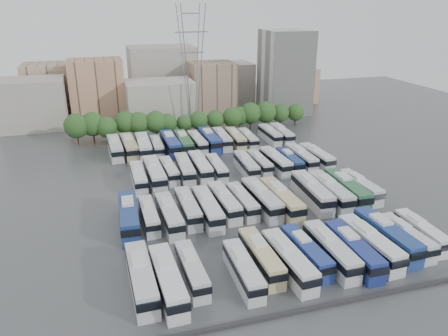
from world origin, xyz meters
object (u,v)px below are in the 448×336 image
object	(u,v)px
bus_r1_s7	(262,199)
bus_r2_s10	(275,161)
bus_r1_s11	(330,191)
bus_r3_s0	(115,148)
bus_r0_s12	(406,237)
bus_r2_s9	(259,163)
bus_r0_s8	(331,250)
bus_r2_s11	(290,160)
bus_r2_s2	(155,173)
bus_r3_s8	(222,139)
bus_r1_s8	(281,199)
bus_r0_s6	(289,260)
bus_r2_s1	(139,177)
bus_r1_s3	(188,208)
apartment_tower	(285,73)
bus_r0_s9	(353,250)
bus_r3_s12	(270,134)
bus_r1_s4	(208,208)
bus_r1_s6	(242,201)
bus_r2_s8	(246,165)
bus_r3_s1	(129,147)
bus_r3_s7	(209,140)
bus_r2_s12	(301,157)
bus_r1_s10	(312,192)
bus_r3_s10	(248,138)
bus_r3_s9	(236,138)
bus_r3_s6	(197,142)
bus_r2_s13	(316,156)
bus_r3_s3	(157,146)
bus_r0_s1	(168,280)
bus_r0_s7	(306,252)
bus_r2_s5	(200,166)
bus_r0_s0	(141,278)
bus_r3_s13	(282,134)
bus_r0_s13	(421,232)
bus_r3_s5	(184,143)
bus_r1_s2	(169,215)
bus_r0_s4	(243,270)
bus_r0_s10	(370,243)
bus_r0_s2	(192,270)
bus_r0_s5	(261,257)
bus_r1_s0	(129,216)
bus_r0_s11	(386,236)
bus_r1_s13	(360,187)
bus_r1_s1	(149,215)
bus_r1_s5	(224,202)
electricity_pylon	(192,62)
bus_r3_s4	(170,144)

from	to	relation	value
bus_r1_s7	bus_r2_s10	xyz separation A→B (m)	(9.89, 17.32, -0.12)
bus_r1_s11	bus_r3_s0	world-z (taller)	bus_r1_s11
bus_r0_s12	bus_r2_s9	bearing A→B (deg)	104.17
bus_r0_s8	bus_r2_s11	world-z (taller)	bus_r0_s8
bus_r2_s11	bus_r1_s11	bearing A→B (deg)	-88.74
bus_r2_s2	bus_r3_s8	size ratio (longest dim) A/B	1.13
bus_r1_s8	bus_r0_s6	bearing A→B (deg)	-112.08
bus_r2_s1	bus_r1_s3	bearing A→B (deg)	-68.04
apartment_tower	bus_r0_s9	bearing A→B (deg)	-107.29
bus_r3_s12	bus_r0_s8	bearing A→B (deg)	-103.57
bus_r1_s4	bus_r1_s6	xyz separation A→B (m)	(6.67, 1.46, -0.23)
bus_r2_s8	bus_r3_s1	distance (m)	29.78
bus_r1_s7	bus_r3_s7	world-z (taller)	bus_r3_s7
bus_r0_s9	bus_r2_s12	size ratio (longest dim) A/B	1.05
bus_r1_s10	bus_r3_s10	world-z (taller)	bus_r1_s10
bus_r1_s4	bus_r3_s9	world-z (taller)	bus_r1_s4
bus_r3_s6	bus_r2_s13	bearing A→B (deg)	-39.05
bus_r3_s3	bus_r3_s7	xyz separation A→B (m)	(13.21, 0.33, 0.37)
bus_r0_s1	bus_r1_s4	size ratio (longest dim) A/B	1.02
bus_r1_s7	bus_r3_s6	bearing A→B (deg)	92.96
bus_r0_s7	bus_r2_s5	size ratio (longest dim) A/B	0.92
bus_r0_s0	bus_r2_s1	distance (m)	34.63
bus_r1_s7	bus_r3_s13	xyz separation A→B (m)	(19.55, 36.11, -0.19)
bus_r1_s3	bus_r2_s8	world-z (taller)	bus_r1_s3
bus_r0_s12	bus_r0_s13	xyz separation A→B (m)	(3.23, 0.69, -0.02)
bus_r2_s1	bus_r3_s5	bearing A→B (deg)	55.02
bus_r2_s13	bus_r1_s2	bearing A→B (deg)	-155.81
bus_r0_s4	bus_r0_s10	distance (m)	19.63
bus_r0_s0	bus_r1_s11	world-z (taller)	bus_r1_s11
bus_r0_s4	bus_r3_s1	distance (m)	56.15
bus_r3_s0	bus_r2_s10	bearing A→B (deg)	-32.21
bus_r1_s7	bus_r0_s12	bearing A→B (deg)	-50.18
apartment_tower	bus_r0_s2	xyz separation A→B (m)	(-48.76, -81.09, -11.30)
bus_r1_s6	bus_r3_s1	xyz separation A→B (m)	(-16.52, 35.44, 0.31)
bus_r0_s13	bus_r1_s10	world-z (taller)	bus_r1_s10
bus_r0_s5	bus_r1_s0	distance (m)	23.60
bus_r2_s5	bus_r2_s8	world-z (taller)	bus_r2_s5
bus_r1_s4	bus_r2_s11	size ratio (longest dim) A/B	1.13
bus_r0_s5	bus_r2_s11	xyz separation A→B (m)	(19.95, 34.36, -0.12)
bus_r0_s11	bus_r1_s13	bearing A→B (deg)	66.87
bus_r3_s13	bus_r3_s7	bearing A→B (deg)	-177.66
bus_r0_s11	bus_r3_s12	world-z (taller)	bus_r0_s11
bus_r1_s1	bus_r3_s3	bearing A→B (deg)	79.09
bus_r1_s6	bus_r2_s5	size ratio (longest dim) A/B	0.90
bus_r2_s8	bus_r2_s12	size ratio (longest dim) A/B	0.98
bus_r0_s9	bus_r3_s8	distance (m)	55.81
bus_r1_s5	bus_r2_s13	world-z (taller)	bus_r1_s5
electricity_pylon	bus_r2_s10	xyz separation A→B (m)	(9.59, -38.63, -16.75)
bus_r0_s1	bus_r3_s4	bearing A→B (deg)	77.76
bus_r3_s13	bus_r2_s8	bearing A→B (deg)	-129.33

